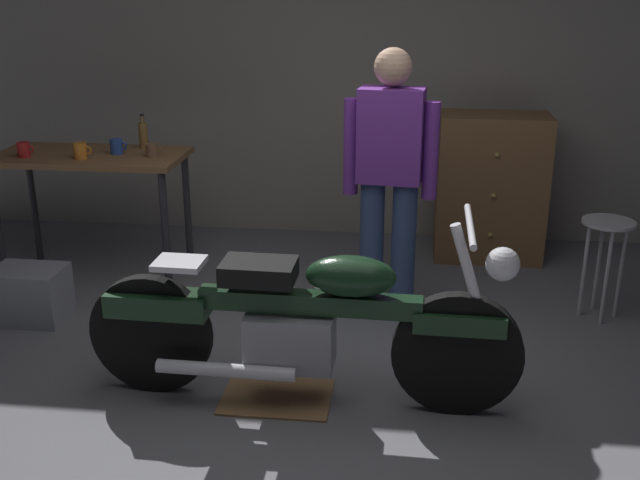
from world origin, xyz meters
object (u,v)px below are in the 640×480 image
Objects in this scene: person_standing at (390,174)px; mug_brown_stoneware at (152,150)px; bottle at (143,135)px; mug_red_diner at (24,150)px; shop_stool at (606,242)px; wooden_dresser at (491,187)px; mug_blue_enamel at (117,146)px; mug_orange_travel at (80,151)px; storage_bin at (30,294)px; motorcycle at (303,321)px.

person_standing is 1.65m from mug_brown_stoneware.
bottle reaches higher than mug_brown_stoneware.
person_standing is at bearing -6.20° from mug_red_diner.
mug_brown_stoneware is (-2.94, 0.25, 0.45)m from shop_stool.
bottle is (-2.48, -0.52, 0.45)m from wooden_dresser.
person_standing is at bearing -13.03° from mug_blue_enamel.
wooden_dresser is at bearing 120.94° from shop_stool.
mug_brown_stoneware is at bearing -161.89° from wooden_dresser.
mug_orange_travel is at bearing -1.07° from mug_red_diner.
person_standing is 2.37m from storage_bin.
wooden_dresser is at bearing 11.87° from bottle.
mug_brown_stoneware is 0.29m from bottle.
storage_bin is (-2.22, -0.34, -0.76)m from person_standing.
mug_blue_enamel reaches higher than mug_brown_stoneware.
bottle is at bearing 55.88° from mug_blue_enamel.
mug_brown_stoneware is at bearing 175.08° from shop_stool.
mug_blue_enamel is 0.49× the size of bottle.
mug_orange_travel is 1.04× the size of mug_red_diner.
motorcycle is 1.99× the size of wooden_dresser.
person_standing is 2.61× the size of shop_stool.
storage_bin is at bearing -153.40° from wooden_dresser.
shop_stool is 1.45× the size of storage_bin.
person_standing reaches higher than storage_bin.
storage_bin is at bearing -130.73° from mug_brown_stoneware.
mug_brown_stoneware is at bearing -6.56° from person_standing.
mug_red_diner reaches higher than storage_bin.
wooden_dresser is 9.01× the size of mug_orange_travel.
mug_red_diner reaches higher than motorcycle.
shop_stool is 5.45× the size of mug_red_diner.
wooden_dresser is at bearing -116.05° from person_standing.
person_standing reaches higher than bottle.
wooden_dresser is (0.73, 1.14, -0.38)m from person_standing.
mug_brown_stoneware is 0.47× the size of bottle.
mug_red_diner is at bearing -164.67° from wooden_dresser.
shop_stool is 5.42× the size of mug_blue_enamel.
bottle is at bearing 120.53° from mug_brown_stoneware.
person_standing is 14.22× the size of mug_red_diner.
mug_blue_enamel is (-3.21, 0.31, 0.45)m from shop_stool.
storage_bin is at bearing 15.32° from person_standing.
person_standing reaches higher than mug_blue_enamel.
mug_blue_enamel is (-2.60, -0.71, 0.40)m from wooden_dresser.
storage_bin is (-3.56, -0.46, -0.33)m from shop_stool.
mug_red_diner is at bearing -172.63° from mug_brown_stoneware.
wooden_dresser is 9.37× the size of mug_red_diner.
shop_stool is at bearing -5.51° from mug_blue_enamel.
shop_stool is (1.34, 0.12, -0.43)m from person_standing.
mug_blue_enamel is 0.61m from mug_red_diner.
mug_orange_travel is (-1.67, 1.35, 0.51)m from motorcycle.
storage_bin is (-2.95, -1.48, -0.38)m from wooden_dresser.
mug_brown_stoneware is 0.47m from mug_orange_travel.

